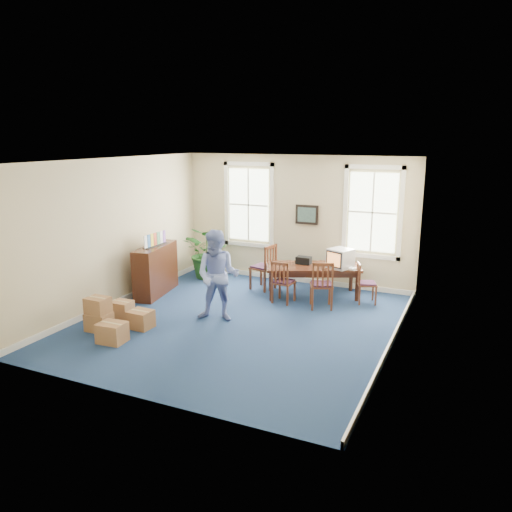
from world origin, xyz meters
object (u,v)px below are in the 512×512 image
at_px(conference_table, 312,280).
at_px(man, 218,276).
at_px(crt_tv, 340,258).
at_px(potted_plant, 209,253).
at_px(cardboard_boxes, 109,313).
at_px(credenza, 156,269).
at_px(chair_near_left, 284,281).

xyz_separation_m(conference_table, man, (-1.24, -2.30, 0.56)).
bearing_deg(conference_table, crt_tv, -19.61).
height_order(crt_tv, potted_plant, potted_plant).
bearing_deg(cardboard_boxes, credenza, 102.99).
bearing_deg(crt_tv, cardboard_boxes, -108.95).
bearing_deg(chair_near_left, crt_tv, -139.31).
height_order(chair_near_left, cardboard_boxes, chair_near_left).
relative_size(crt_tv, cardboard_boxes, 0.43).
bearing_deg(chair_near_left, potted_plant, -17.71).
height_order(man, credenza, man).
relative_size(chair_near_left, cardboard_boxes, 0.79).
height_order(conference_table, potted_plant, potted_plant).
distance_m(credenza, cardboard_boxes, 2.36).
distance_m(chair_near_left, potted_plant, 2.70).
xyz_separation_m(conference_table, crt_tv, (0.63, 0.05, 0.58)).
bearing_deg(potted_plant, credenza, -105.79).
height_order(credenza, cardboard_boxes, credenza).
height_order(crt_tv, credenza, credenza).
bearing_deg(potted_plant, man, -56.95).
distance_m(credenza, potted_plant, 1.75).
distance_m(conference_table, credenza, 3.68).
distance_m(crt_tv, potted_plant, 3.58).
bearing_deg(credenza, potted_plant, 64.06).
xyz_separation_m(chair_near_left, cardboard_boxes, (-2.44, -2.94, -0.14)).
distance_m(conference_table, chair_near_left, 0.86).
bearing_deg(chair_near_left, man, 67.76).
distance_m(potted_plant, cardboard_boxes, 3.98).
bearing_deg(cardboard_boxes, crt_tv, 46.65).
bearing_deg(chair_near_left, cardboard_boxes, 54.98).
height_order(chair_near_left, credenza, credenza).
xyz_separation_m(crt_tv, credenza, (-4.03, -1.43, -0.34)).
bearing_deg(credenza, cardboard_boxes, -87.17).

